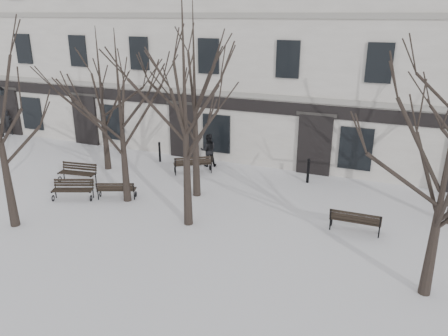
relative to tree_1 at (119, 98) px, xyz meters
The scene contains 15 objects.
ground 5.56m from the tree_1, 30.57° to the right, with size 100.00×100.00×0.00m, color white.
building 11.64m from the tree_1, 74.88° to the left, with size 40.40×10.20×11.40m.
tree_1 is the anchor object (origin of this frame).
tree_2 3.56m from the tree_1, 15.73° to the right, with size 5.80×5.80×8.29m.
tree_4 4.35m from the tree_1, 136.83° to the left, with size 4.81×4.81×6.87m.
tree_5 3.00m from the tree_1, 33.57° to the left, with size 5.55×5.55×7.93m.
bench_0 4.49m from the tree_1, 161.56° to the right, with size 1.75×1.18×0.84m.
bench_1 3.91m from the tree_1, behind, with size 1.67×1.13×0.80m.
bench_2 9.92m from the tree_1, ahead, with size 1.78×0.67×0.89m.
bench_3 5.16m from the tree_1, 164.24° to the left, with size 1.82×0.88×0.88m.
bench_4 5.62m from the tree_1, 74.53° to the left, with size 1.88×1.56×0.93m.
bollard_a 6.30m from the tree_1, 104.78° to the left, with size 0.14×0.14×1.09m.
bollard_b 8.96m from the tree_1, 36.83° to the left, with size 0.15×0.15×1.17m.
pedestrian_a 14.88m from the tree_1, 155.49° to the left, with size 0.57×0.38×1.57m, color black.
pedestrian_b 6.94m from the tree_1, 75.68° to the left, with size 0.82×0.64×1.69m, color black.
Camera 1 is at (7.10, -12.17, 7.45)m, focal length 35.00 mm.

